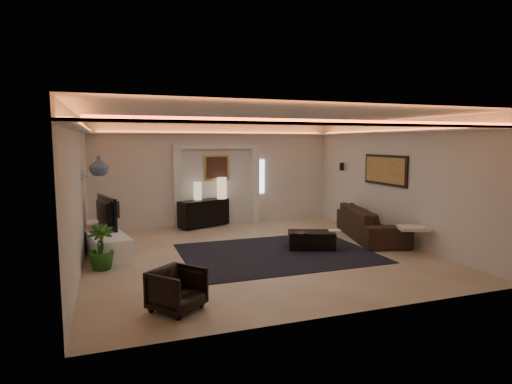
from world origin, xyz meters
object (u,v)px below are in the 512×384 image
object	(u,v)px
console	(204,213)
armchair	(177,290)
sofa	(371,223)
coffee_table	(311,240)

from	to	relation	value
console	armchair	xyz separation A→B (m)	(-1.64, -5.71, -0.10)
console	armchair	bearing A→B (deg)	-128.44
sofa	coffee_table	bearing A→B (deg)	118.99
console	armchair	size ratio (longest dim) A/B	2.20
coffee_table	console	bearing A→B (deg)	138.40
console	sofa	size ratio (longest dim) A/B	0.56
sofa	coffee_table	world-z (taller)	sofa
console	sofa	xyz separation A→B (m)	(3.62, -2.76, -0.02)
sofa	console	bearing A→B (deg)	67.74
sofa	coffee_table	xyz separation A→B (m)	(-1.88, -0.46, -0.18)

